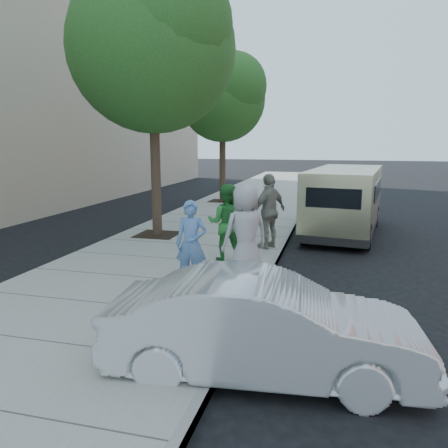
% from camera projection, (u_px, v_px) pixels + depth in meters
% --- Properties ---
extents(ground, '(120.00, 120.00, 0.00)m').
position_uv_depth(ground, '(209.00, 267.00, 10.11)').
color(ground, black).
rests_on(ground, ground).
extents(sidewalk, '(5.00, 60.00, 0.15)m').
position_uv_depth(sidewalk, '(169.00, 261.00, 10.34)').
color(sidewalk, gray).
rests_on(sidewalk, ground).
extents(curb_face, '(0.12, 60.00, 0.16)m').
position_uv_depth(curb_face, '(271.00, 269.00, 9.74)').
color(curb_face, gray).
rests_on(curb_face, ground).
extents(tree_near, '(4.62, 4.60, 7.53)m').
position_uv_depth(tree_near, '(154.00, 42.00, 11.91)').
color(tree_near, black).
rests_on(tree_near, sidewalk).
extents(tree_far, '(3.92, 3.80, 6.49)m').
position_uv_depth(tree_far, '(224.00, 95.00, 19.26)').
color(tree_far, black).
rests_on(tree_far, sidewalk).
extents(parking_meter, '(0.29, 0.20, 1.35)m').
position_uv_depth(parking_meter, '(240.00, 230.00, 8.73)').
color(parking_meter, gray).
rests_on(parking_meter, sidewalk).
extents(van, '(2.51, 5.71, 2.05)m').
position_uv_depth(van, '(345.00, 200.00, 13.56)').
color(van, beige).
rests_on(van, ground).
extents(sedan, '(4.01, 1.73, 1.28)m').
position_uv_depth(sedan, '(264.00, 327.00, 5.34)').
color(sedan, silver).
rests_on(sedan, ground).
extents(person_officer, '(0.63, 0.44, 1.64)m').
position_uv_depth(person_officer, '(191.00, 244.00, 8.25)').
color(person_officer, '#5781B9').
rests_on(person_officer, sidewalk).
extents(person_green_shirt, '(0.94, 0.77, 1.78)m').
position_uv_depth(person_green_shirt, '(226.00, 223.00, 9.99)').
color(person_green_shirt, '#2A8133').
rests_on(person_green_shirt, sidewalk).
extents(person_gray_shirt, '(1.12, 1.06, 1.93)m').
position_uv_depth(person_gray_shirt, '(246.00, 233.00, 8.52)').
color(person_gray_shirt, '#A5A6A8').
rests_on(person_gray_shirt, sidewalk).
extents(person_striped_polo, '(1.00, 1.20, 1.92)m').
position_uv_depth(person_striped_polo, '(269.00, 211.00, 11.18)').
color(person_striped_polo, gray).
rests_on(person_striped_polo, sidewalk).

